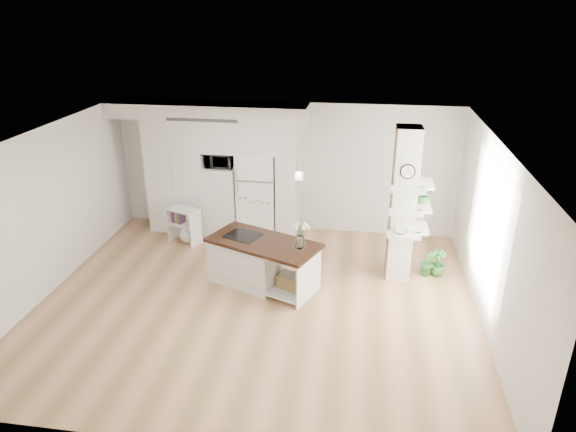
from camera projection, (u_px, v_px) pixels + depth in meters
name	position (u px, v px, depth m)	size (l,w,h in m)	color
floor	(257.00, 301.00, 8.40)	(7.00, 6.00, 0.01)	tan
room	(254.00, 195.00, 7.67)	(7.04, 6.04, 2.72)	white
cabinet_wall	(212.00, 162.00, 10.44)	(4.00, 0.71, 2.70)	silver
refrigerator	(258.00, 193.00, 10.57)	(0.78, 0.69, 1.75)	white
column	(408.00, 207.00, 8.58)	(0.69, 0.90, 2.70)	silver
window	(489.00, 223.00, 7.61)	(2.40, 2.40, 0.00)	white
pendant_light	(370.00, 181.00, 7.47)	(0.12, 0.12, 0.10)	white
kitchen_island	(254.00, 259.00, 8.81)	(2.06, 1.53, 1.41)	silver
bookshelf	(186.00, 228.00, 10.32)	(0.70, 0.55, 0.72)	silver
floor_plant_a	(428.00, 262.00, 9.08)	(0.29, 0.24, 0.53)	#2C6E2D
floor_plant_b	(438.00, 263.00, 9.11)	(0.28, 0.28, 0.49)	#2C6E2D
microwave	(220.00, 160.00, 10.35)	(0.54, 0.37, 0.30)	#2D2D2D
shelf_plant	(424.00, 195.00, 8.63)	(0.27, 0.23, 0.30)	#2C6E2D
decor_bowl	(402.00, 232.00, 8.51)	(0.22, 0.22, 0.05)	white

